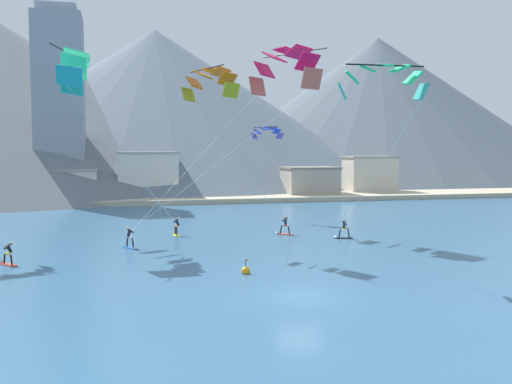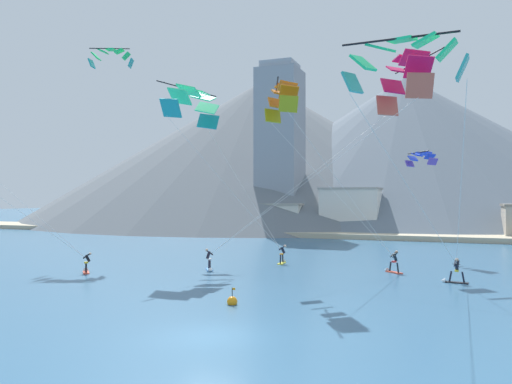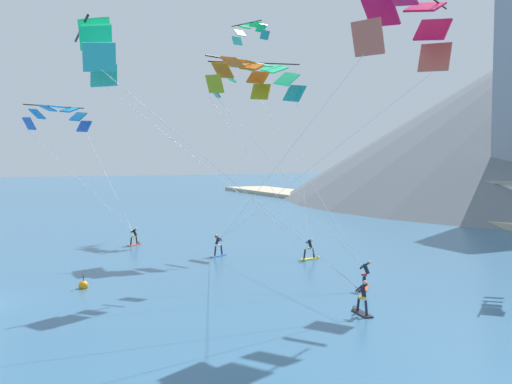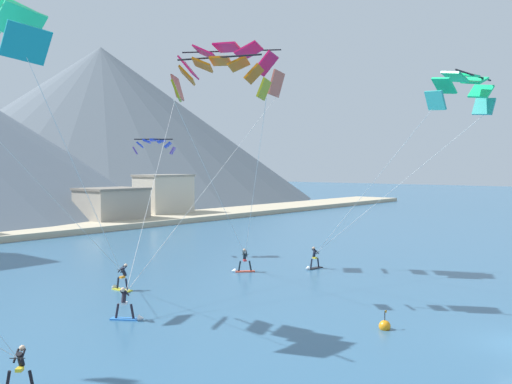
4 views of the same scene
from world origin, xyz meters
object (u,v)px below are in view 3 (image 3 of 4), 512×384
object	(u,v)px
race_marker_buoy	(83,286)
kitesurfer_near_lead	(216,250)
kitesurfer_near_trail	(136,240)
parafoil_kite_near_trail	(58,115)
parafoil_kite_far_right	(99,48)
parafoil_kite_mid_center	(242,74)
kitesurfer_far_left	(312,252)
kitesurfer_mid_center	(365,279)
kitesurfer_far_right	(360,303)
parafoil_kite_far_left	(257,77)
parafoil_kite_near_lead	(408,20)
parafoil_kite_distant_low_drift	(250,30)

from	to	relation	value
race_marker_buoy	kitesurfer_near_lead	bearing A→B (deg)	122.04
kitesurfer_near_trail	kitesurfer_near_lead	bearing A→B (deg)	27.72
parafoil_kite_near_trail	parafoil_kite_far_right	bearing A→B (deg)	-2.54
parafoil_kite_near_trail	parafoil_kite_far_right	world-z (taller)	parafoil_kite_far_right
parafoil_kite_mid_center	kitesurfer_far_left	bearing A→B (deg)	108.26
parafoil_kite_near_trail	kitesurfer_mid_center	bearing A→B (deg)	23.78
parafoil_kite_near_trail	kitesurfer_far_right	bearing A→B (deg)	16.34
parafoil_kite_near_trail	parafoil_kite_far_left	distance (m)	20.24
parafoil_kite_far_left	kitesurfer_far_right	bearing A→B (deg)	-11.78
kitesurfer_near_lead	kitesurfer_far_right	xyz separation A→B (m)	(17.74, 0.80, -0.04)
kitesurfer_mid_center	parafoil_kite_mid_center	size ratio (longest dim) A/B	0.14
kitesurfer_near_trail	kitesurfer_far_right	world-z (taller)	kitesurfer_far_right
parafoil_kite_near_trail	parafoil_kite_far_right	distance (m)	33.17
kitesurfer_far_right	parafoil_kite_near_lead	size ratio (longest dim) A/B	0.10
parafoil_kite_far_right	race_marker_buoy	distance (m)	14.94
kitesurfer_near_lead	kitesurfer_far_right	bearing A→B (deg)	2.59
parafoil_kite_near_lead	race_marker_buoy	bearing A→B (deg)	-113.80
kitesurfer_far_left	parafoil_kite_near_lead	distance (m)	17.96
kitesurfer_near_trail	kitesurfer_far_left	size ratio (longest dim) A/B	0.92
kitesurfer_far_left	kitesurfer_near_lead	bearing A→B (deg)	-123.94
kitesurfer_mid_center	race_marker_buoy	bearing A→B (deg)	-114.48
parafoil_kite_near_lead	parafoil_kite_mid_center	distance (m)	10.78
kitesurfer_near_lead	parafoil_kite_far_right	distance (m)	22.35
parafoil_kite_near_trail	parafoil_kite_near_lead	bearing A→B (deg)	26.50
parafoil_kite_far_right	parafoil_kite_mid_center	bearing A→B (deg)	131.66
kitesurfer_far_right	parafoil_kite_mid_center	world-z (taller)	parafoil_kite_mid_center
parafoil_kite_near_lead	parafoil_kite_far_right	world-z (taller)	parafoil_kite_near_lead
kitesurfer_far_left	parafoil_kite_far_left	distance (m)	16.22
parafoil_kite_far_right	race_marker_buoy	size ratio (longest dim) A/B	12.46
kitesurfer_far_right	parafoil_kite_far_right	world-z (taller)	parafoil_kite_far_right
kitesurfer_near_trail	kitesurfer_mid_center	size ratio (longest dim) A/B	0.93
parafoil_kite_distant_low_drift	parafoil_kite_far_left	bearing A→B (deg)	-21.40
race_marker_buoy	kitesurfer_far_right	bearing A→B (deg)	46.19
kitesurfer_near_trail	parafoil_kite_far_right	xyz separation A→B (m)	(23.79, -6.70, 11.75)
parafoil_kite_mid_center	parafoil_kite_far_right	xyz separation A→B (m)	(9.33, -10.48, -0.73)
parafoil_kite_distant_low_drift	kitesurfer_mid_center	bearing A→B (deg)	-11.77
kitesurfer_far_right	race_marker_buoy	distance (m)	15.95
kitesurfer_far_left	parafoil_kite_distant_low_drift	world-z (taller)	parafoil_kite_distant_low_drift
kitesurfer_mid_center	parafoil_kite_far_left	distance (m)	22.54
kitesurfer_near_lead	kitesurfer_mid_center	distance (m)	14.07
kitesurfer_near_lead	parafoil_kite_near_lead	size ratio (longest dim) A/B	0.10
kitesurfer_far_left	parafoil_kite_near_trail	xyz separation A→B (m)	(-21.64, -15.58, 11.07)
kitesurfer_far_left	parafoil_kite_far_right	xyz separation A→B (m)	(11.49, -17.05, 11.68)
parafoil_kite_near_lead	parafoil_kite_distant_low_drift	xyz separation A→B (m)	(-31.66, 4.27, 6.14)
kitesurfer_mid_center	kitesurfer_far_left	world-z (taller)	kitesurfer_mid_center
kitesurfer_near_lead	kitesurfer_near_trail	world-z (taller)	kitesurfer_near_lead
parafoil_kite_near_trail	parafoil_kite_distant_low_drift	bearing A→B (deg)	89.63
kitesurfer_far_right	kitesurfer_near_trail	bearing A→B (deg)	-168.82
parafoil_kite_near_lead	kitesurfer_near_trail	bearing A→B (deg)	-154.67
kitesurfer_mid_center	kitesurfer_far_left	distance (m)	9.59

